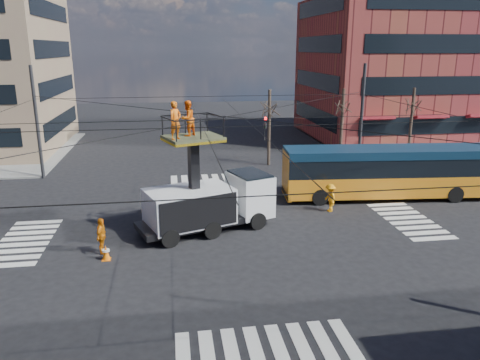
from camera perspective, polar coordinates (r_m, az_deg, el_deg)
name	(u,v)px	position (r m, az deg, el deg)	size (l,w,h in m)	color
ground	(228,230)	(24.40, -1.51, -6.13)	(120.00, 120.00, 0.00)	black
sidewalk_ne	(408,141)	(50.34, 19.83, 4.51)	(18.00, 18.00, 0.12)	slate
crosswalks	(228,230)	(24.39, -1.51, -6.11)	(22.40, 22.40, 0.02)	silver
building_ne	(410,69)	(52.64, 19.97, 12.60)	(20.06, 16.06, 14.00)	maroon
overhead_network	(225,148)	(23.52, -1.88, 3.96)	(24.24, 24.24, 8.00)	#2D2D30
tree_a	(269,107)	(37.06, 3.61, 8.82)	(2.00, 2.00, 6.00)	#382B21
tree_b	(343,106)	(38.75, 12.43, 8.80)	(2.00, 2.00, 6.00)	#382B21
tree_c	(413,105)	(41.26, 20.33, 8.60)	(2.00, 2.00, 6.00)	#382B21
utility_truck	(209,190)	(23.87, -3.81, -1.21)	(7.37, 4.54, 6.76)	black
city_bus	(388,171)	(30.50, 17.56, 1.04)	(13.07, 3.68, 3.20)	orange
traffic_cone	(106,252)	(21.86, -16.03, -8.49)	(0.36, 0.36, 0.70)	orange
worker_ground	(102,236)	(22.35, -16.52, -6.57)	(1.00, 0.42, 1.71)	orange
flagger	(330,198)	(27.35, 10.93, -2.15)	(1.06, 0.61, 1.64)	#FF9D10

